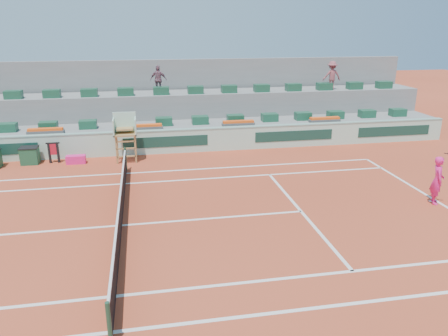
{
  "coord_description": "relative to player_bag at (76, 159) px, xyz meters",
  "views": [
    {
      "loc": [
        0.98,
        -13.84,
        6.54
      ],
      "look_at": [
        4.0,
        2.5,
        1.0
      ],
      "focal_mm": 35.0,
      "sensor_mm": 36.0,
      "label": 1
    }
  ],
  "objects": [
    {
      "name": "ground",
      "position": [
        2.44,
        -7.47,
        -0.2
      ],
      "size": [
        90.0,
        90.0,
        0.0
      ],
      "primitive_type": "plane",
      "color": "#A63920",
      "rests_on": "ground"
    },
    {
      "name": "seating_tier_lower",
      "position": [
        2.44,
        3.23,
        0.4
      ],
      "size": [
        36.0,
        4.0,
        1.2
      ],
      "primitive_type": "cube",
      "color": "gray",
      "rests_on": "ground"
    },
    {
      "name": "seating_tier_upper",
      "position": [
        2.44,
        4.83,
        1.1
      ],
      "size": [
        36.0,
        2.4,
        2.6
      ],
      "primitive_type": "cube",
      "color": "gray",
      "rests_on": "ground"
    },
    {
      "name": "stadium_back_wall",
      "position": [
        2.44,
        6.43,
        2.0
      ],
      "size": [
        36.0,
        0.4,
        4.4
      ],
      "primitive_type": "cube",
      "color": "gray",
      "rests_on": "ground"
    },
    {
      "name": "player_bag",
      "position": [
        0.0,
        0.0,
        0.0
      ],
      "size": [
        0.91,
        0.41,
        0.41
      ],
      "primitive_type": "cube",
      "color": "#F92081",
      "rests_on": "ground"
    },
    {
      "name": "spectator_mid",
      "position": [
        4.34,
        4.5,
        3.21
      ],
      "size": [
        1.02,
        0.6,
        1.63
      ],
      "primitive_type": "imported",
      "rotation": [
        0.0,
        0.0,
        2.91
      ],
      "color": "#7A515F",
      "rests_on": "seating_tier_upper"
    },
    {
      "name": "spectator_right",
      "position": [
        14.87,
        4.22,
        3.27
      ],
      "size": [
        1.13,
        0.66,
        1.74
      ],
      "primitive_type": "imported",
      "rotation": [
        0.0,
        0.0,
        3.13
      ],
      "color": "#8C464B",
      "rests_on": "seating_tier_upper"
    },
    {
      "name": "court_lines",
      "position": [
        2.44,
        -7.47,
        -0.2
      ],
      "size": [
        23.89,
        11.09,
        0.01
      ],
      "color": "white",
      "rests_on": "ground"
    },
    {
      "name": "tennis_net",
      "position": [
        2.44,
        -7.47,
        0.32
      ],
      "size": [
        0.1,
        11.97,
        1.1
      ],
      "color": "black",
      "rests_on": "ground"
    },
    {
      "name": "advertising_hoarding",
      "position": [
        2.46,
        1.03,
        0.43
      ],
      "size": [
        36.0,
        0.34,
        1.26
      ],
      "color": "#ADDAC0",
      "rests_on": "ground"
    },
    {
      "name": "umpire_chair",
      "position": [
        2.44,
        0.03,
        1.34
      ],
      "size": [
        1.1,
        0.9,
        2.4
      ],
      "color": "olive",
      "rests_on": "ground"
    },
    {
      "name": "seat_row_lower",
      "position": [
        2.44,
        2.33,
        1.22
      ],
      "size": [
        32.9,
        0.6,
        0.44
      ],
      "color": "#194D33",
      "rests_on": "seating_tier_lower"
    },
    {
      "name": "seat_row_upper",
      "position": [
        2.44,
        4.23,
        2.62
      ],
      "size": [
        32.9,
        0.6,
        0.44
      ],
      "color": "#194D33",
      "rests_on": "seating_tier_upper"
    },
    {
      "name": "flower_planters",
      "position": [
        0.94,
        1.53,
        1.13
      ],
      "size": [
        26.8,
        0.36,
        0.28
      ],
      "color": "#525252",
      "rests_on": "seating_tier_lower"
    },
    {
      "name": "drink_cooler_a",
      "position": [
        -2.18,
        0.38,
        0.22
      ],
      "size": [
        0.85,
        0.73,
        0.84
      ],
      "color": "#194D2F",
      "rests_on": "ground"
    },
    {
      "name": "towel_rack",
      "position": [
        -1.05,
        0.3,
        0.4
      ],
      "size": [
        0.64,
        0.11,
        1.03
      ],
      "color": "black",
      "rests_on": "ground"
    },
    {
      "name": "tennis_player",
      "position": [
        14.12,
        -7.63,
        0.73
      ],
      "size": [
        0.68,
        0.96,
        2.28
      ],
      "color": "#F92081",
      "rests_on": "ground"
    }
  ]
}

